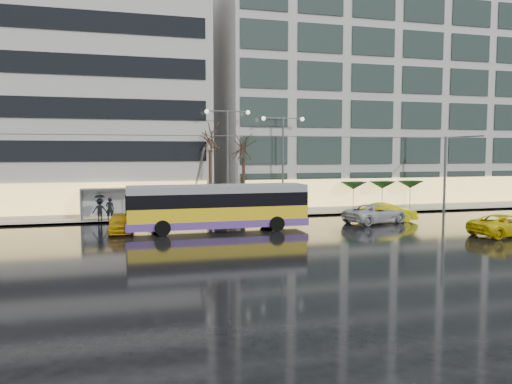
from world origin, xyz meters
name	(u,v)px	position (x,y,z in m)	size (l,w,h in m)	color
ground	(232,238)	(0.00, 0.00, 0.00)	(140.00, 140.00, 0.00)	black
sidewalk	(221,211)	(2.00, 14.00, 0.07)	(80.00, 10.00, 0.15)	gray
kerb	(232,218)	(2.00, 9.05, 0.07)	(80.00, 0.10, 0.15)	slate
building_left	(16,91)	(-16.00, 19.00, 11.15)	(34.00, 14.00, 22.00)	#B6B4AE
building_right	(364,87)	(19.00, 19.00, 12.65)	(32.00, 14.00, 25.00)	#B6B4AE
trolleybus	(218,208)	(-0.35, 3.22, 1.59)	(12.70, 4.97, 5.88)	yellow
catenary	(223,169)	(1.00, 7.94, 4.25)	(42.24, 5.12, 7.00)	#595B60
bus_shelter	(103,197)	(-8.38, 10.69, 1.96)	(4.20, 1.60, 2.51)	#595B60
street_lamp_near	(228,147)	(2.00, 10.80, 5.99)	(3.96, 0.36, 9.03)	#595B60
street_lamp_far	(283,150)	(7.00, 10.80, 5.71)	(3.96, 0.36, 8.53)	#595B60
tree_a	(210,134)	(0.50, 11.00, 7.09)	(3.20, 3.20, 8.40)	black
tree_b	(244,143)	(3.50, 11.20, 6.40)	(3.20, 3.20, 7.70)	black
parasol_a	(353,186)	(14.00, 11.00, 2.45)	(2.50, 2.50, 2.65)	#595B60
parasol_b	(382,185)	(17.00, 11.00, 2.45)	(2.50, 2.50, 2.65)	#595B60
parasol_c	(410,185)	(20.00, 11.00, 2.45)	(2.50, 2.50, 2.65)	#595B60
taxi_a	(120,223)	(-7.03, 4.04, 0.70)	(1.65, 4.09, 1.39)	#E5AD0C
taxi_b	(388,212)	(13.88, 4.44, 0.73)	(1.55, 4.45, 1.47)	#FBF50D
taxi_c	(507,225)	(17.75, -4.07, 0.72)	(2.37, 5.15, 1.43)	yellow
sedan_silver	(375,214)	(12.32, 3.73, 0.75)	(2.47, 5.36, 1.49)	silver
pedestrian_a	(110,202)	(-7.83, 9.80, 1.57)	(1.07, 1.09, 2.19)	black
pedestrian_b	(152,208)	(-4.53, 10.38, 1.00)	(1.04, 1.00, 1.70)	black
pedestrian_c	(100,207)	(-8.58, 9.49, 1.27)	(1.17, 0.84, 2.11)	black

